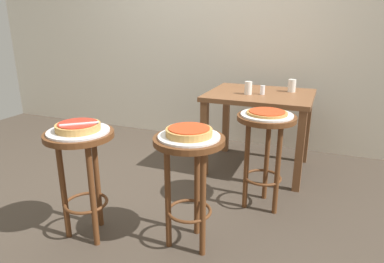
{
  "coord_description": "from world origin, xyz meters",
  "views": [
    {
      "loc": [
        1.25,
        -2.11,
        1.34
      ],
      "look_at": [
        0.43,
        -0.09,
        0.64
      ],
      "focal_mm": 32.45,
      "sensor_mm": 36.0,
      "label": 1
    }
  ],
  "objects_px": {
    "serving_plate_leftside": "(267,115)",
    "pizza_server_knife": "(79,124)",
    "stool_leftside": "(265,140)",
    "dining_table": "(259,106)",
    "stool_middle": "(189,166)",
    "pizza_foreground": "(78,127)",
    "cup_near_edge": "(248,88)",
    "pizza_middle": "(189,132)",
    "pizza_leftside": "(267,113)",
    "serving_plate_middle": "(189,136)",
    "serving_plate_foreground": "(79,131)",
    "condiment_shaker": "(262,90)",
    "cup_far_edge": "(292,86)",
    "stool_foreground": "(82,160)"
  },
  "relations": [
    {
      "from": "pizza_middle",
      "to": "pizza_server_knife",
      "type": "relative_size",
      "value": 1.21
    },
    {
      "from": "pizza_leftside",
      "to": "cup_near_edge",
      "type": "height_order",
      "value": "cup_near_edge"
    },
    {
      "from": "serving_plate_middle",
      "to": "serving_plate_foreground",
      "type": "bearing_deg",
      "value": -166.25
    },
    {
      "from": "serving_plate_middle",
      "to": "dining_table",
      "type": "relative_size",
      "value": 0.39
    },
    {
      "from": "serving_plate_foreground",
      "to": "stool_middle",
      "type": "relative_size",
      "value": 0.52
    },
    {
      "from": "serving_plate_middle",
      "to": "pizza_leftside",
      "type": "height_order",
      "value": "pizza_leftside"
    },
    {
      "from": "stool_foreground",
      "to": "stool_middle",
      "type": "bearing_deg",
      "value": 13.75
    },
    {
      "from": "pizza_server_knife",
      "to": "cup_near_edge",
      "type": "bearing_deg",
      "value": 25.12
    },
    {
      "from": "stool_middle",
      "to": "pizza_leftside",
      "type": "xyz_separation_m",
      "value": [
        0.32,
        0.64,
        0.2
      ]
    },
    {
      "from": "serving_plate_foreground",
      "to": "dining_table",
      "type": "height_order",
      "value": "dining_table"
    },
    {
      "from": "cup_far_edge",
      "to": "condiment_shaker",
      "type": "relative_size",
      "value": 1.46
    },
    {
      "from": "pizza_foreground",
      "to": "pizza_leftside",
      "type": "height_order",
      "value": "pizza_foreground"
    },
    {
      "from": "pizza_middle",
      "to": "serving_plate_leftside",
      "type": "xyz_separation_m",
      "value": [
        0.32,
        0.64,
        -0.03
      ]
    },
    {
      "from": "stool_middle",
      "to": "serving_plate_leftside",
      "type": "height_order",
      "value": "serving_plate_leftside"
    },
    {
      "from": "serving_plate_foreground",
      "to": "stool_leftside",
      "type": "height_order",
      "value": "serving_plate_foreground"
    },
    {
      "from": "dining_table",
      "to": "stool_leftside",
      "type": "bearing_deg",
      "value": -74.77
    },
    {
      "from": "stool_leftside",
      "to": "condiment_shaker",
      "type": "distance_m",
      "value": 0.69
    },
    {
      "from": "cup_near_edge",
      "to": "pizza_middle",
      "type": "bearing_deg",
      "value": -92.24
    },
    {
      "from": "cup_near_edge",
      "to": "stool_leftside",
      "type": "bearing_deg",
      "value": -65.03
    },
    {
      "from": "pizza_foreground",
      "to": "cup_near_edge",
      "type": "xyz_separation_m",
      "value": [
        0.69,
        1.38,
        0.04
      ]
    },
    {
      "from": "pizza_foreground",
      "to": "dining_table",
      "type": "relative_size",
      "value": 0.29
    },
    {
      "from": "condiment_shaker",
      "to": "dining_table",
      "type": "bearing_deg",
      "value": 117.16
    },
    {
      "from": "stool_leftside",
      "to": "dining_table",
      "type": "xyz_separation_m",
      "value": [
        -0.19,
        0.68,
        0.08
      ]
    },
    {
      "from": "serving_plate_foreground",
      "to": "cup_far_edge",
      "type": "relative_size",
      "value": 3.26
    },
    {
      "from": "dining_table",
      "to": "pizza_server_knife",
      "type": "xyz_separation_m",
      "value": [
        -0.75,
        -1.5,
        0.16
      ]
    },
    {
      "from": "stool_foreground",
      "to": "stool_leftside",
      "type": "bearing_deg",
      "value": 39.39
    },
    {
      "from": "serving_plate_foreground",
      "to": "condiment_shaker",
      "type": "height_order",
      "value": "condiment_shaker"
    },
    {
      "from": "stool_foreground",
      "to": "dining_table",
      "type": "distance_m",
      "value": 1.67
    },
    {
      "from": "pizza_middle",
      "to": "pizza_server_knife",
      "type": "xyz_separation_m",
      "value": [
        -0.61,
        -0.18,
        0.03
      ]
    },
    {
      "from": "stool_middle",
      "to": "pizza_leftside",
      "type": "distance_m",
      "value": 0.74
    },
    {
      "from": "pizza_server_knife",
      "to": "stool_middle",
      "type": "bearing_deg",
      "value": -23.45
    },
    {
      "from": "stool_middle",
      "to": "pizza_middle",
      "type": "bearing_deg",
      "value": 0.0
    },
    {
      "from": "serving_plate_leftside",
      "to": "cup_near_edge",
      "type": "bearing_deg",
      "value": 114.97
    },
    {
      "from": "serving_plate_middle",
      "to": "cup_far_edge",
      "type": "xyz_separation_m",
      "value": [
        0.39,
        1.48,
        0.07
      ]
    },
    {
      "from": "pizza_foreground",
      "to": "pizza_middle",
      "type": "bearing_deg",
      "value": 13.75
    },
    {
      "from": "dining_table",
      "to": "cup_far_edge",
      "type": "height_order",
      "value": "cup_far_edge"
    },
    {
      "from": "serving_plate_foreground",
      "to": "pizza_middle",
      "type": "bearing_deg",
      "value": 13.75
    },
    {
      "from": "serving_plate_leftside",
      "to": "pizza_server_knife",
      "type": "xyz_separation_m",
      "value": [
        -0.94,
        -0.81,
        0.06
      ]
    },
    {
      "from": "serving_plate_foreground",
      "to": "pizza_leftside",
      "type": "xyz_separation_m",
      "value": [
        0.97,
        0.79,
        0.02
      ]
    },
    {
      "from": "pizza_middle",
      "to": "dining_table",
      "type": "xyz_separation_m",
      "value": [
        0.14,
        1.32,
        -0.13
      ]
    },
    {
      "from": "stool_middle",
      "to": "condiment_shaker",
      "type": "height_order",
      "value": "condiment_shaker"
    },
    {
      "from": "stool_leftside",
      "to": "condiment_shaker",
      "type": "bearing_deg",
      "value": 104.08
    },
    {
      "from": "pizza_foreground",
      "to": "pizza_server_knife",
      "type": "height_order",
      "value": "pizza_server_knife"
    },
    {
      "from": "stool_leftside",
      "to": "serving_plate_leftside",
      "type": "distance_m",
      "value": 0.18
    },
    {
      "from": "pizza_foreground",
      "to": "condiment_shaker",
      "type": "bearing_deg",
      "value": 60.36
    },
    {
      "from": "pizza_leftside",
      "to": "cup_far_edge",
      "type": "bearing_deg",
      "value": 85.64
    },
    {
      "from": "stool_middle",
      "to": "serving_plate_middle",
      "type": "height_order",
      "value": "serving_plate_middle"
    },
    {
      "from": "cup_near_edge",
      "to": "condiment_shaker",
      "type": "distance_m",
      "value": 0.12
    },
    {
      "from": "stool_leftside",
      "to": "cup_far_edge",
      "type": "distance_m",
      "value": 0.88
    },
    {
      "from": "serving_plate_foreground",
      "to": "pizza_leftside",
      "type": "distance_m",
      "value": 1.25
    }
  ]
}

